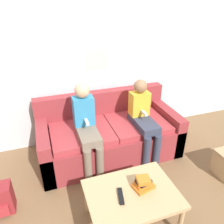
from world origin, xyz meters
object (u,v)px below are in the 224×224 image
at_px(person_left, 87,125).
at_px(coffee_table, 132,196).
at_px(tv_remote, 121,196).
at_px(couch, 109,135).
at_px(person_right, 143,117).

bearing_deg(person_left, coffee_table, -78.30).
bearing_deg(person_left, tv_remote, -85.29).
bearing_deg(couch, coffee_table, -97.52).
bearing_deg(tv_remote, coffee_table, 18.14).
relative_size(person_right, tv_remote, 5.92).
bearing_deg(person_left, couch, 30.16).
distance_m(couch, tv_remote, 1.15).
height_order(couch, coffee_table, couch).
bearing_deg(coffee_table, person_left, 101.70).
distance_m(coffee_table, person_left, 0.96).
xyz_separation_m(couch, coffee_table, (-0.15, -1.10, 0.08)).
bearing_deg(couch, person_left, -149.84).
bearing_deg(person_right, tv_remote, -125.67).
xyz_separation_m(person_right, tv_remote, (-0.65, -0.91, -0.17)).
bearing_deg(couch, person_right, -27.00).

